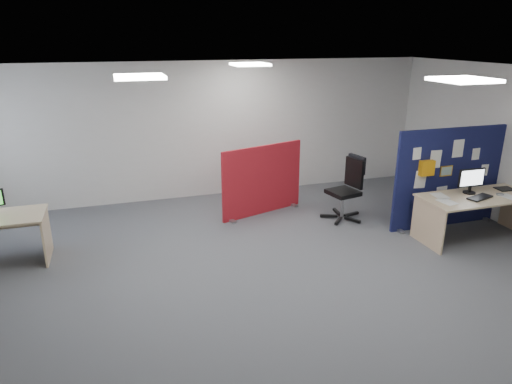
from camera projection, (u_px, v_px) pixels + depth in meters
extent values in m
plane|color=#52555A|center=(267.00, 272.00, 6.39)|extent=(9.00, 9.00, 0.00)
cube|color=white|center=(269.00, 75.00, 5.51)|extent=(9.00, 7.00, 0.02)
cube|color=silver|center=(212.00, 130.00, 9.11)|extent=(9.00, 0.02, 2.70)
cube|color=silver|center=(451.00, 345.00, 2.79)|extent=(9.00, 0.02, 2.70)
cube|color=white|center=(464.00, 80.00, 5.18)|extent=(0.60, 0.60, 0.04)
cube|color=white|center=(139.00, 77.00, 5.56)|extent=(0.60, 0.60, 0.04)
cube|color=white|center=(250.00, 64.00, 7.92)|extent=(0.60, 0.60, 0.04)
cube|color=#0F193A|center=(449.00, 178.00, 7.73)|extent=(2.08, 0.06, 1.72)
cube|color=gray|center=(398.00, 229.00, 7.76)|extent=(0.08, 0.30, 0.04)
cube|color=gray|center=(483.00, 218.00, 8.26)|extent=(0.08, 0.30, 0.04)
cube|color=white|center=(417.00, 154.00, 7.34)|extent=(0.15, 0.01, 0.20)
cube|color=white|center=(436.00, 159.00, 7.49)|extent=(0.21, 0.01, 0.30)
cube|color=white|center=(458.00, 148.00, 7.56)|extent=(0.21, 0.01, 0.30)
cube|color=white|center=(476.00, 154.00, 7.70)|extent=(0.15, 0.01, 0.20)
cube|color=white|center=(420.00, 179.00, 7.52)|extent=(0.21, 0.01, 0.30)
cube|color=white|center=(465.00, 183.00, 7.83)|extent=(0.21, 0.01, 0.30)
cube|color=white|center=(484.00, 170.00, 7.87)|extent=(0.15, 0.01, 0.20)
cube|color=white|center=(441.00, 195.00, 7.75)|extent=(0.21, 0.01, 0.30)
cube|color=gold|center=(446.00, 171.00, 7.63)|extent=(0.24, 0.01, 0.18)
cube|color=orange|center=(427.00, 168.00, 7.43)|extent=(0.25, 0.10, 0.25)
cube|color=tan|center=(479.00, 197.00, 7.25)|extent=(1.87, 0.83, 0.03)
cube|color=tan|center=(428.00, 225.00, 7.12)|extent=(0.03, 0.76, 0.70)
cube|color=tan|center=(460.00, 199.00, 7.65)|extent=(1.68, 0.02, 0.30)
cylinder|color=black|center=(469.00, 193.00, 7.38)|extent=(0.20, 0.20, 0.02)
cube|color=black|center=(470.00, 189.00, 7.36)|extent=(0.04, 0.03, 0.10)
cube|color=black|center=(471.00, 178.00, 7.29)|extent=(0.47, 0.04, 0.29)
cube|color=white|center=(472.00, 178.00, 7.28)|extent=(0.43, 0.01, 0.25)
cube|color=black|center=(480.00, 197.00, 7.14)|extent=(0.48, 0.30, 0.02)
cube|color=gray|center=(500.00, 194.00, 7.27)|extent=(0.11, 0.08, 0.03)
cube|color=black|center=(505.00, 189.00, 7.56)|extent=(0.30, 0.24, 0.01)
cube|color=#9F1614|center=(263.00, 180.00, 8.34)|extent=(1.65, 0.57, 1.29)
cube|color=gray|center=(226.00, 216.00, 8.34)|extent=(0.08, 0.30, 0.04)
cube|color=gray|center=(297.00, 208.00, 8.74)|extent=(0.08, 0.30, 0.04)
cube|color=tan|center=(47.00, 236.00, 6.71)|extent=(0.03, 0.69, 0.70)
cube|color=black|center=(351.00, 214.00, 8.37)|extent=(0.32, 0.12, 0.04)
cube|color=black|center=(337.00, 212.00, 8.47)|extent=(0.08, 0.32, 0.04)
cube|color=black|center=(329.00, 216.00, 8.28)|extent=(0.31, 0.17, 0.04)
cube|color=black|center=(338.00, 221.00, 8.06)|extent=(0.25, 0.27, 0.04)
cube|color=black|center=(352.00, 220.00, 8.11)|extent=(0.20, 0.30, 0.04)
cylinder|color=gray|center=(342.00, 205.00, 8.19)|extent=(0.06, 0.06, 0.44)
cube|color=black|center=(343.00, 193.00, 8.11)|extent=(0.57, 0.57, 0.07)
cube|color=black|center=(354.00, 173.00, 8.11)|extent=(0.14, 0.44, 0.52)
cube|color=black|center=(357.00, 164.00, 8.08)|extent=(0.14, 0.40, 0.31)
cube|color=white|center=(447.00, 202.00, 6.99)|extent=(0.25, 0.32, 0.00)
cube|color=white|center=(440.00, 196.00, 7.25)|extent=(0.25, 0.33, 0.00)
cube|color=white|center=(510.00, 197.00, 7.20)|extent=(0.25, 0.33, 0.00)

